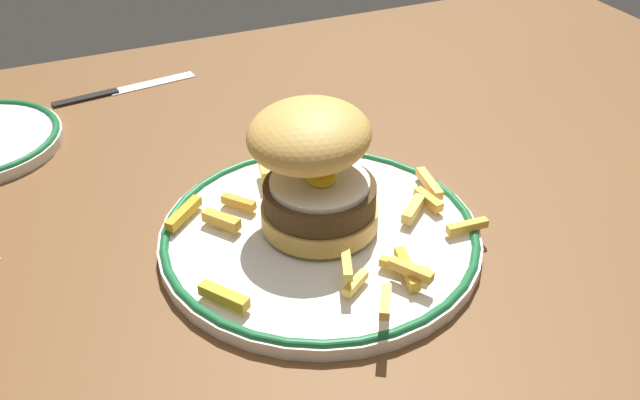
{
  "coord_description": "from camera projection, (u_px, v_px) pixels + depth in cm",
  "views": [
    {
      "loc": [
        -22.37,
        -48.97,
        39.23
      ],
      "look_at": [
        -2.32,
        -3.08,
        4.6
      ],
      "focal_mm": 39.95,
      "sensor_mm": 36.0,
      "label": 1
    }
  ],
  "objects": [
    {
      "name": "burger",
      "position": [
        314.0,
        166.0,
        0.61
      ],
      "size": [
        13.46,
        13.27,
        11.03
      ],
      "color": "gold",
      "rests_on": "dinner_plate"
    },
    {
      "name": "dinner_plate",
      "position": [
        320.0,
        235.0,
        0.63
      ],
      "size": [
        28.42,
        28.42,
        1.6
      ],
      "color": "white",
      "rests_on": "ground_plane"
    },
    {
      "name": "knife",
      "position": [
        114.0,
        91.0,
        0.88
      ],
      "size": [
        18.05,
        3.72,
        0.7
      ],
      "color": "black",
      "rests_on": "ground_plane"
    },
    {
      "name": "ground_plane",
      "position": [
        329.0,
        235.0,
        0.68
      ],
      "size": [
        129.89,
        95.26,
        4.0
      ],
      "primitive_type": "cube",
      "color": "brown"
    },
    {
      "name": "fries_pile",
      "position": [
        334.0,
        221.0,
        0.62
      ],
      "size": [
        26.28,
        26.7,
        2.34
      ],
      "color": "gold",
      "rests_on": "dinner_plate"
    }
  ]
}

